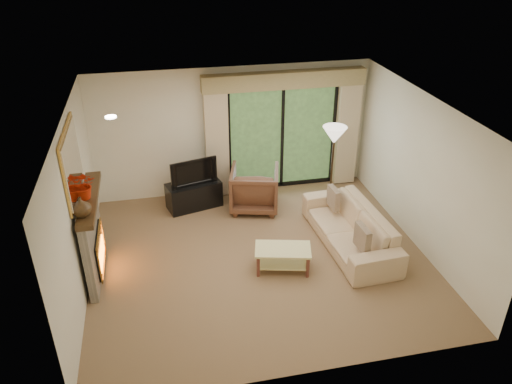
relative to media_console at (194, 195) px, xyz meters
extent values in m
plane|color=olive|center=(0.89, -1.95, -0.26)|extent=(5.50, 5.50, 0.00)
plane|color=white|center=(0.89, -1.95, 2.34)|extent=(5.50, 5.50, 0.00)
plane|color=white|center=(0.89, 0.55, 1.04)|extent=(5.00, 0.00, 5.00)
plane|color=white|center=(0.89, -4.45, 1.04)|extent=(5.00, 0.00, 5.00)
plane|color=white|center=(-1.86, -1.95, 1.04)|extent=(0.00, 5.00, 5.00)
plane|color=white|center=(3.64, -1.95, 1.04)|extent=(0.00, 5.00, 5.00)
cube|color=beige|center=(0.54, 0.39, 0.94)|extent=(0.45, 0.18, 2.35)
cube|color=beige|center=(3.24, 0.39, 0.94)|extent=(0.45, 0.18, 2.35)
cube|color=tan|center=(1.89, 0.41, 2.06)|extent=(3.20, 0.24, 0.32)
cube|color=black|center=(0.00, 0.00, 0.00)|extent=(1.12, 0.71, 0.52)
imported|color=black|center=(0.00, 0.00, 0.52)|extent=(0.92, 0.35, 0.53)
imported|color=brown|center=(1.15, -0.29, 0.16)|extent=(1.11, 1.13, 0.85)
imported|color=#D3B289|center=(2.50, -1.88, 0.08)|extent=(1.03, 2.37, 0.68)
cube|color=brown|center=(2.42, -2.55, 0.31)|extent=(0.13, 0.41, 0.41)
cube|color=brown|center=(2.42, -1.21, 0.31)|extent=(0.12, 0.39, 0.39)
imported|color=#3F2A16|center=(-1.72, -2.30, 1.25)|extent=(0.31, 0.31, 0.29)
imported|color=red|center=(-1.72, -1.80, 1.33)|extent=(0.44, 0.39, 0.44)
camera|label=1|loc=(-0.60, -8.62, 4.71)|focal=35.00mm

